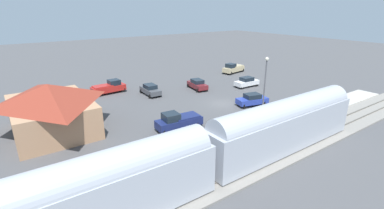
# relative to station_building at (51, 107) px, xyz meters

# --- Properties ---
(ground_plane) EXTENTS (200.00, 200.00, 0.00)m
(ground_plane) POSITION_rel_station_building_xyz_m (-4.00, -22.00, -2.88)
(ground_plane) COLOR #4C4C4F
(railway_track) EXTENTS (4.80, 70.00, 0.30)m
(railway_track) POSITION_rel_station_building_xyz_m (-18.00, -22.00, -2.78)
(railway_track) COLOR gray
(railway_track) RESTS_ON ground
(platform) EXTENTS (3.20, 46.00, 0.30)m
(platform) POSITION_rel_station_building_xyz_m (-14.00, -22.00, -2.73)
(platform) COLOR #B7B2A8
(platform) RESTS_ON ground
(station_building) EXTENTS (11.82, 8.81, 5.54)m
(station_building) POSITION_rel_station_building_xyz_m (0.00, 0.00, 0.00)
(station_building) COLOR tan
(station_building) RESTS_ON ground
(pedestrian_on_platform) EXTENTS (0.36, 0.36, 1.71)m
(pedestrian_on_platform) POSITION_rel_station_building_xyz_m (-14.42, -21.09, -1.60)
(pedestrian_on_platform) COLOR brown
(pedestrian_on_platform) RESTS_ON platform
(pickup_navy) EXTENTS (2.38, 5.54, 2.14)m
(pickup_navy) POSITION_rel_station_building_xyz_m (-7.84, -11.81, -1.85)
(pickup_navy) COLOR navy
(pickup_navy) RESTS_ON ground
(sedan_charcoal) EXTENTS (4.57, 2.41, 1.74)m
(sedan_charcoal) POSITION_rel_station_building_xyz_m (6.09, -15.44, -2.00)
(sedan_charcoal) COLOR #47494F
(sedan_charcoal) RESTS_ON ground
(pickup_tan) EXTENTS (2.86, 5.66, 2.14)m
(pickup_tan) POSITION_rel_station_building_xyz_m (10.14, -37.47, -1.85)
(pickup_tan) COLOR #C6B284
(pickup_tan) RESTS_ON ground
(sedan_white) EXTENTS (2.01, 4.57, 1.74)m
(sedan_white) POSITION_rel_station_building_xyz_m (0.59, -31.71, -2.00)
(sedan_white) COLOR white
(sedan_white) RESTS_ON ground
(sedan_maroon) EXTENTS (4.72, 2.76, 1.74)m
(sedan_maroon) POSITION_rel_station_building_xyz_m (4.38, -23.60, -2.00)
(sedan_maroon) COLOR maroon
(sedan_maroon) RESTS_ON ground
(pickup_red) EXTENTS (2.27, 5.51, 2.14)m
(pickup_red) POSITION_rel_station_building_xyz_m (10.85, -10.36, -1.85)
(pickup_red) COLOR red
(pickup_red) RESTS_ON ground
(sedan_blue) EXTENTS (2.84, 4.81, 1.74)m
(sedan_blue) POSITION_rel_station_building_xyz_m (-6.99, -24.99, -2.00)
(sedan_blue) COLOR #283D9E
(sedan_blue) RESTS_ON ground
(light_pole_near_platform) EXTENTS (0.44, 0.44, 7.83)m
(light_pole_near_platform) POSITION_rel_station_building_xyz_m (-11.20, -22.33, 2.04)
(light_pole_near_platform) COLOR #515156
(light_pole_near_platform) RESTS_ON ground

